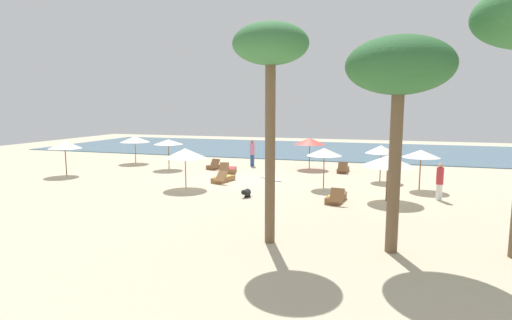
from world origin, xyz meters
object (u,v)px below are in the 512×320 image
Objects in this scene: umbrella_4 at (310,141)px; surfboard at (271,178)px; lounger_1 at (343,169)px; lounger_0 at (216,166)px; person_0 at (440,181)px; umbrella_0 at (185,153)px; lounger_4 at (336,198)px; lounger_2 at (230,170)px; lounger_3 at (223,179)px; umbrella_2 at (324,152)px; umbrella_1 at (381,149)px; palm_0 at (271,53)px; umbrella_3 at (135,139)px; dog at (247,193)px; palm_3 at (399,70)px; umbrella_8 at (388,161)px; umbrella_5 at (421,154)px; umbrella_6 at (65,145)px; person_1 at (252,153)px; umbrella_7 at (168,142)px.

umbrella_4 is 4.98m from surfboard.
surfboard is (-3.74, -3.70, -0.14)m from lounger_1.
person_0 is at bearing -22.76° from lounger_0.
lounger_4 is at bearing -5.73° from umbrella_0.
lounger_1 is at bearing 18.82° from lounger_2.
umbrella_2 is at bearing -0.68° from lounger_3.
umbrella_1 is at bearing 11.09° from surfboard.
umbrella_0 is at bearing 133.15° from palm_0.
umbrella_1 reaches higher than umbrella_3.
umbrella_0 is 9.50m from umbrella_4.
lounger_4 is at bearing 2.61° from dog.
umbrella_3 is 22.22m from palm_3.
palm_3 reaches higher than lounger_2.
umbrella_8 is at bearing -33.36° from umbrella_2.
umbrella_0 reaches higher than umbrella_5.
umbrella_1 is 4.82m from umbrella_8.
umbrella_4 is 15.27m from palm_0.
umbrella_2 is 5.75m from lounger_3.
umbrella_4 is at bearing 120.60° from umbrella_8.
surfboard is (-8.47, 2.79, -0.81)m from person_0.
umbrella_6 is at bearing -146.69° from lounger_0.
umbrella_3 is at bearing 163.22° from surfboard.
umbrella_8 is at bearing -118.37° from umbrella_5.
lounger_3 is at bearing -144.88° from surfboard.
umbrella_6 is (-8.62, 1.33, 0.06)m from umbrella_0.
umbrella_0 is 12.00m from person_0.
umbrella_3 is (-14.32, 5.01, -0.11)m from umbrella_2.
umbrella_0 is 1.27× the size of lounger_1.
umbrella_4 is 9.35m from umbrella_8.
umbrella_0 is 7.00m from umbrella_2.
person_1 reaches higher than surfboard.
umbrella_2 is at bearing -73.91° from umbrella_4.
person_1 is at bearing 158.81° from umbrella_1.
surfboard is (7.39, -1.59, -1.76)m from umbrella_7.
lounger_4 is 6.11m from surfboard.
dog is (-8.35, -1.88, -0.65)m from person_0.
lounger_3 is at bearing -122.03° from umbrella_4.
palm_0 reaches higher than dog.
palm_0 reaches higher than lounger_3.
palm_3 is at bearing -106.71° from person_0.
umbrella_7 is 18.28m from palm_3.
umbrella_0 reaches higher than umbrella_1.
umbrella_6 is 11.80m from person_1.
umbrella_0 is 0.94× the size of umbrella_8.
palm_3 is at bearing -58.10° from surfboard.
person_0 is 0.87× the size of surfboard.
umbrella_2 is at bearing -134.05° from umbrella_1.
umbrella_8 is (4.76, -8.05, -0.05)m from umbrella_4.
lounger_3 is at bearing 166.48° from umbrella_8.
umbrella_2 is at bearing 167.89° from person_0.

